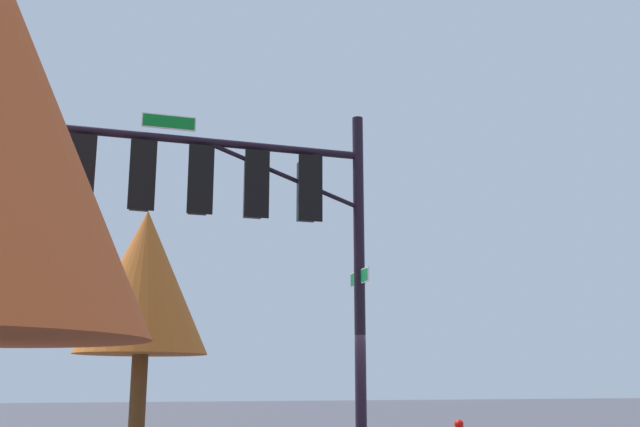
% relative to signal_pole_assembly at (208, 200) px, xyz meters
% --- Properties ---
extents(signal_pole_assembly, '(6.58, 1.04, 6.60)m').
position_rel_signal_pole_assembly_xyz_m(signal_pole_assembly, '(0.00, 0.00, 0.00)').
color(signal_pole_assembly, black).
rests_on(signal_pole_assembly, ground_plane).
extents(tree_near, '(3.20, 3.20, 5.90)m').
position_rel_signal_pole_assembly_xyz_m(tree_near, '(0.42, -5.99, -0.69)').
color(tree_near, brown).
rests_on(tree_near, ground_plane).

